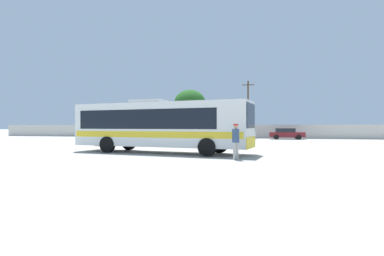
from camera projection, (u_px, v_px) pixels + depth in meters
The scene contains 12 objects.
ground_plane at pixel (209, 144), 29.11m from camera, with size 300.00×300.00×0.00m, color #A3A099.
perimeter_wall at pixel (231, 131), 44.69m from camera, with size 80.00×0.30×1.95m, color beige.
coach_bus_white_yellow at pixel (159, 124), 19.57m from camera, with size 11.86×3.96×3.41m.
attendant_by_bus_door at pixel (236, 139), 15.47m from camera, with size 0.51×0.51×1.82m.
vendor_umbrella_near_gate_orange at pixel (106, 126), 27.24m from camera, with size 1.97×1.97×2.04m.
parked_car_leftmost_black at pixel (153, 133), 43.62m from camera, with size 4.59×1.99×1.47m.
parked_car_second_silver at pixel (192, 133), 42.15m from camera, with size 4.20×2.25×1.45m.
parked_car_third_white at pixel (238, 133), 41.53m from camera, with size 4.64×2.31×1.46m.
parked_car_rightmost_maroon at pixel (286, 133), 39.93m from camera, with size 4.52×2.15×1.45m.
utility_pole_near at pixel (248, 108), 45.79m from camera, with size 1.80×0.37×8.54m.
roadside_tree_left at pixel (156, 110), 54.50m from camera, with size 3.61×3.61×6.24m.
roadside_tree_midleft at pixel (190, 103), 49.66m from camera, with size 5.11×5.11×7.70m.
Camera 1 is at (5.84, -18.55, 1.69)m, focal length 28.50 mm.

